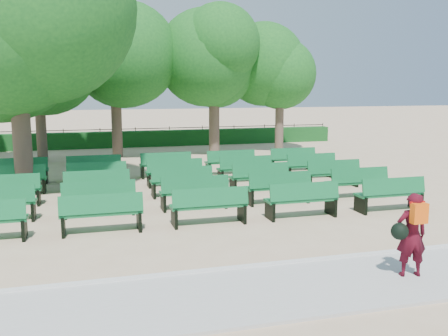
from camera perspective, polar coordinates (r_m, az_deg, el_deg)
name	(u,v)px	position (r m, az deg, el deg)	size (l,w,h in m)	color
ground	(151,201)	(15.41, -8.38, -3.79)	(120.00, 120.00, 0.00)	tan
paving	(209,299)	(8.46, -1.72, -14.75)	(30.00, 2.20, 0.06)	#B3B2AE
curb	(194,273)	(9.49, -3.43, -11.88)	(30.00, 0.12, 0.10)	silver
hedge	(119,139)	(29.12, -11.95, 3.22)	(26.00, 0.70, 0.90)	#144E1B
fence	(118,146)	(29.56, -11.97, 2.43)	(26.00, 0.10, 1.02)	black
tree_line	(124,157)	(25.21, -11.30, 1.27)	(21.80, 6.80, 7.04)	#1B631E
bench_array	(182,193)	(16.03, -4.79, -2.84)	(1.98, 0.75, 1.23)	#116533
tree_among	(15,28)	(17.16, -22.81, 14.58)	(5.85, 5.85, 7.91)	brown
person	(411,234)	(9.66, 20.57, -7.04)	(0.75, 0.48, 1.54)	#410915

